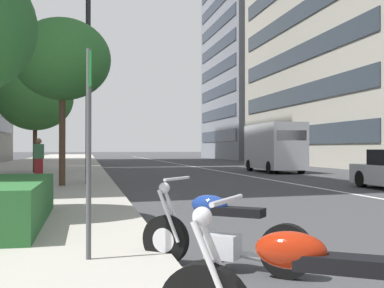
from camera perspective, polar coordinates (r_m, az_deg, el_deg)
The scene contains 11 objects.
sidewalk_right_plaza at distance 33.39m, azimuth -17.51°, elevation -2.81°, with size 160.00×8.74×0.15m, color #A39E93.
lane_centre_stripe at distance 39.09m, azimuth 0.38°, elevation -2.59°, with size 110.00×0.16×0.01m, color silver.
motorcycle_under_tarp at distance 6.05m, azimuth 3.25°, elevation -10.29°, with size 1.45×1.74×1.08m.
delivery_van_ahead at distance 30.88m, azimuth 9.22°, elevation -0.29°, with size 5.71×2.21×2.90m.
parking_sign_by_curb at distance 5.99m, azimuth -11.51°, elevation 1.33°, with size 0.32×0.06×2.45m.
street_lamp_with_banners at distance 19.16m, azimuth -10.53°, elevation 12.13°, with size 1.26×2.68×9.40m.
clipped_hedge_bed at distance 9.22m, azimuth -19.65°, elevation -6.16°, with size 4.51×1.10×0.74m, color #28602D.
street_tree_far_plaza at distance 18.35m, azimuth -14.38°, elevation 9.18°, with size 3.34×3.34×5.80m.
street_tree_by_lamp_post at distance 28.10m, azimuth -17.25°, elevation 4.92°, with size 3.98×3.98×5.62m.
pedestrian_on_plaza at distance 21.44m, azimuth -16.87°, elevation -1.61°, with size 0.32×0.44×1.70m.
office_tower_far_left_down_avenue at distance 73.42m, azimuth 8.70°, elevation 13.59°, with size 20.03×15.13×38.58m.
Camera 1 is at (-3.19, 8.19, 1.43)m, focal length 47.38 mm.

